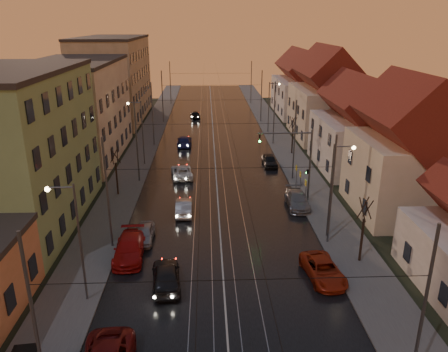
{
  "coord_description": "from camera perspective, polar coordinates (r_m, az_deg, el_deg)",
  "views": [
    {
      "loc": [
        -1.0,
        -22.01,
        16.92
      ],
      "look_at": [
        0.61,
        17.96,
        2.68
      ],
      "focal_mm": 35.0,
      "sensor_mm": 36.0,
      "label": 1
    }
  ],
  "objects": [
    {
      "name": "house_right_4",
      "position": [
        85.76,
        10.03,
        11.34
      ],
      "size": [
        9.18,
        16.32,
        10.0
      ],
      "color": "beige",
      "rests_on": "ground"
    },
    {
      "name": "road",
      "position": [
        64.28,
        -1.34,
        4.34
      ],
      "size": [
        16.0,
        120.0,
        0.04
      ],
      "primitive_type": "cube",
      "color": "black",
      "rests_on": "ground"
    },
    {
      "name": "traffic_light_mast",
      "position": [
        42.82,
        9.93,
        2.57
      ],
      "size": [
        5.3,
        0.32,
        7.2
      ],
      "color": "#595B60",
      "rests_on": "ground"
    },
    {
      "name": "street_lamp_0",
      "position": [
        28.05,
        -19.0,
        -6.97
      ],
      "size": [
        1.75,
        0.32,
        8.0
      ],
      "color": "#595B60",
      "rests_on": "ground"
    },
    {
      "name": "catenary_pole_l_4",
      "position": [
        77.39,
        -8.04,
        10.17
      ],
      "size": [
        0.16,
        0.16,
        9.0
      ],
      "primitive_type": "cylinder",
      "color": "#595B60",
      "rests_on": "ground"
    },
    {
      "name": "driving_car_4",
      "position": [
        81.19,
        -3.79,
        8.02
      ],
      "size": [
        2.11,
        4.22,
        1.38
      ],
      "primitive_type": "imported",
      "rotation": [
        0.0,
        0.0,
        3.26
      ],
      "color": "black",
      "rests_on": "ground"
    },
    {
      "name": "catenary_pole_l_0",
      "position": [
        21.64,
        -23.5,
        -17.32
      ],
      "size": [
        0.16,
        0.16,
        9.0
      ],
      "primitive_type": "cylinder",
      "color": "#595B60",
      "rests_on": "ground"
    },
    {
      "name": "street_lamp_3",
      "position": [
        69.8,
        6.14,
        9.55
      ],
      "size": [
        1.75,
        0.32,
        8.0
      ],
      "color": "#595B60",
      "rests_on": "ground"
    },
    {
      "name": "catenary_pole_r_1",
      "position": [
        34.76,
        13.9,
        -1.95
      ],
      "size": [
        0.16,
        0.16,
        9.0
      ],
      "primitive_type": "cylinder",
      "color": "#595B60",
      "rests_on": "ground"
    },
    {
      "name": "parked_right_1",
      "position": [
        42.53,
        9.55,
        -3.1
      ],
      "size": [
        2.15,
        4.98,
        1.43
      ],
      "primitive_type": "imported",
      "rotation": [
        0.0,
        0.0,
        -0.03
      ],
      "color": "gray",
      "rests_on": "ground"
    },
    {
      "name": "catenary_pole_r_2",
      "position": [
        48.61,
        9.19,
        4.53
      ],
      "size": [
        0.16,
        0.16,
        9.0
      ],
      "primitive_type": "cylinder",
      "color": "#595B60",
      "rests_on": "ground"
    },
    {
      "name": "catenary_pole_r_5",
      "position": [
        95.31,
        3.57,
        12.07
      ],
      "size": [
        0.16,
        0.16,
        9.0
      ],
      "primitive_type": "cylinder",
      "color": "#595B60",
      "rests_on": "ground"
    },
    {
      "name": "tram_rail_1",
      "position": [
        64.26,
        -2.03,
        4.36
      ],
      "size": [
        0.06,
        120.0,
        0.03
      ],
      "primitive_type": "cube",
      "color": "gray",
      "rests_on": "road"
    },
    {
      "name": "parked_right_0",
      "position": [
        31.65,
        12.82,
        -11.87
      ],
      "size": [
        2.72,
        4.98,
        1.32
      ],
      "primitive_type": "imported",
      "rotation": [
        0.0,
        0.0,
        0.11
      ],
      "color": "#A82810",
      "rests_on": "ground"
    },
    {
      "name": "driving_car_0",
      "position": [
        30.3,
        -7.57,
        -12.77
      ],
      "size": [
        2.36,
        4.81,
        1.58
      ],
      "primitive_type": "imported",
      "rotation": [
        0.0,
        0.0,
        3.25
      ],
      "color": "black",
      "rests_on": "ground"
    },
    {
      "name": "parked_right_2",
      "position": [
        54.08,
        5.98,
        2.01
      ],
      "size": [
        1.72,
        4.07,
        1.38
      ],
      "primitive_type": "imported",
      "rotation": [
        0.0,
        0.0,
        0.02
      ],
      "color": "black",
      "rests_on": "ground"
    },
    {
      "name": "bare_tree_2",
      "position": [
        58.95,
        8.95,
        5.18
      ],
      "size": [
        1.09,
        1.09,
        5.11
      ],
      "color": "black",
      "rests_on": "ground"
    },
    {
      "name": "sidewalk_left",
      "position": [
        64.88,
        -10.23,
        4.23
      ],
      "size": [
        4.0,
        120.0,
        0.15
      ],
      "primitive_type": "cube",
      "color": "#4C4C4C",
      "rests_on": "ground"
    },
    {
      "name": "house_right_2",
      "position": [
        54.55,
        17.11,
        5.71
      ],
      "size": [
        9.18,
        12.24,
        9.2
      ],
      "color": "beige",
      "rests_on": "ground"
    },
    {
      "name": "tram_rail_2",
      "position": [
        64.29,
        -0.65,
        4.38
      ],
      "size": [
        0.06,
        120.0,
        0.03
      ],
      "primitive_type": "cube",
      "color": "gray",
      "rests_on": "road"
    },
    {
      "name": "tram_rail_3",
      "position": [
        64.34,
        0.63,
        4.39
      ],
      "size": [
        0.06,
        120.0,
        0.03
      ],
      "primitive_type": "cube",
      "color": "gray",
      "rests_on": "road"
    },
    {
      "name": "catenary_pole_r_0",
      "position": [
        22.42,
        24.54,
        -16.07
      ],
      "size": [
        0.16,
        0.16,
        9.0
      ],
      "primitive_type": "cylinder",
      "color": "#595B60",
      "rests_on": "ground"
    },
    {
      "name": "bare_tree_0",
      "position": [
        45.36,
        -13.88,
        0.44
      ],
      "size": [
        1.09,
        1.09,
        5.11
      ],
      "color": "black",
      "rests_on": "ground"
    },
    {
      "name": "street_lamp_2",
      "position": [
        53.99,
        -10.95,
        6.36
      ],
      "size": [
        1.75,
        0.32,
        8.0
      ],
      "color": "#595B60",
      "rests_on": "ground"
    },
    {
      "name": "street_lamp_1",
      "position": [
        35.66,
        14.3,
        -0.77
      ],
      "size": [
        1.75,
        0.32,
        8.0
      ],
      "color": "#595B60",
      "rests_on": "ground"
    },
    {
      "name": "apartment_left_1",
      "position": [
        40.96,
        -26.01,
        2.83
      ],
      "size": [
        10.0,
        18.0,
        13.0
      ],
      "primitive_type": "cube",
      "color": "#72925D",
      "rests_on": "ground"
    },
    {
      "name": "house_right_1",
      "position": [
        42.72,
        22.74,
        2.46
      ],
      "size": [
        8.67,
        10.2,
        10.8
      ],
      "color": "beige",
      "rests_on": "ground"
    },
    {
      "name": "driving_car_2",
      "position": [
        50.07,
        -5.53,
        0.56
      ],
      "size": [
        2.86,
        5.12,
        1.35
      ],
      "primitive_type": "imported",
      "rotation": [
        0.0,
        0.0,
        3.27
      ],
      "color": "silver",
      "rests_on": "ground"
    },
    {
      "name": "apartment_left_2",
      "position": [
        59.4,
        -18.58,
        7.99
      ],
      "size": [
        10.0,
        20.0,
        12.0
      ],
      "primitive_type": "cube",
      "color": "tan",
      "rests_on": "ground"
    },
    {
      "name": "sidewalk_right",
      "position": [
        65.19,
        7.51,
        4.45
      ],
      "size": [
        4.0,
        120.0,
        0.15
      ],
      "primitive_type": "cube",
      "color": "#4C4C4C",
      "rests_on": "ground"
    },
    {
      "name": "tram_rail_0",
      "position": [
        64.27,
        -3.31,
        4.34
      ],
      "size": [
        0.06,
        120.0,
        0.03
      ],
      "primitive_type": "cube",
      "color": "gray",
      "rests_on": "road"
    },
    {
      "name": "bare_tree_1",
      "position": [
        33.44,
        17.65,
        -6.98
      ],
      "size": [
        1.09,
        1.09,
        5.11
      ],
      "color": "black",
      "rests_on": "ground"
    },
    {
      "name": "driving_car_3",
      "position": [
        62.95,
        -5.2,
        4.59
      ],
      "size": [
        2.03,
        4.9,
        1.42
      ],
      "primitive_type": "imported",
      "rotation": [
        0.0,
        0.0,
        3.15
      ],
      "color": "#1A1C4F",
      "rests_on": "ground"
    },
    {
      "name": "parked_left_3",
      "position": [
        36.29,
        -10.38,
        -7.41
      ],
      "size": [
        1.53,
        3.79,
        1.29
      ],
      "primitive_type": "imported",
      "rotation": [
        0.0,
        0.0,
        -0.0
      ],
      "color": "#99989E",
      "rests_on": "ground"
    },
    {
      "name": "parked_left_2",
      "position": [
        34.07,
        -12.25,
        -9.2
      ],
      "size": [
        2.37,
        5.38,
        1.54
      ],
      "primitive_type": "imported",
      "rotation": [
        0.0,
        0.0,
        0.04
      ],
      "color": "#AB1211",
      "rests_on": "ground"
    },
    {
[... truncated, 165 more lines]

